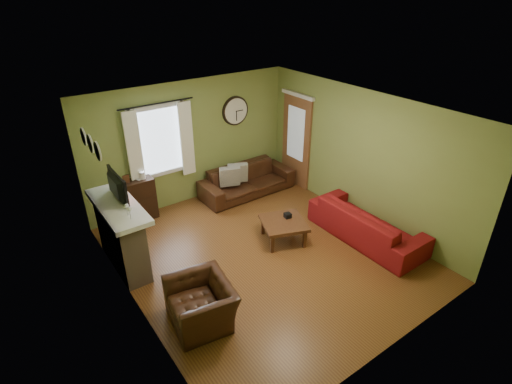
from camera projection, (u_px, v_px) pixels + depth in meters
floor at (265, 254)px, 7.11m from camera, size 4.60×5.20×0.00m
ceiling at (266, 112)px, 5.88m from camera, size 4.60×5.20×0.00m
wall_left at (127, 236)px, 5.31m from camera, size 0.00×5.20×2.60m
wall_right at (361, 157)px, 7.68m from camera, size 0.00×5.20×2.60m
wall_back at (191, 143)px, 8.36m from camera, size 4.60×0.00×2.60m
wall_front at (399, 274)px, 4.63m from camera, size 4.60×0.00×2.60m
fireplace at (122, 238)px, 6.59m from camera, size 0.40×1.40×1.10m
firebox at (135, 246)px, 6.81m from camera, size 0.04×0.60×0.55m
mantel at (118, 206)px, 6.33m from camera, size 0.58×1.60×0.08m
tv at (113, 191)px, 6.35m from camera, size 0.08×0.60×0.35m
tv_screen at (118, 186)px, 6.36m from camera, size 0.02×0.62×0.36m
medallion_left at (98, 151)px, 5.45m from camera, size 0.28×0.28×0.03m
medallion_mid at (90, 144)px, 5.70m from camera, size 0.28×0.28×0.03m
medallion_right at (84, 137)px, 5.95m from camera, size 0.28×0.28×0.03m
window_pane at (159, 141)px, 7.89m from camera, size 1.00×0.02×1.30m
curtain_rod at (157, 104)px, 7.46m from camera, size 0.03×0.03×1.50m
curtain_left at (134, 151)px, 7.56m from camera, size 0.28×0.04×1.55m
curtain_right at (187, 139)px, 8.13m from camera, size 0.28×0.04×1.55m
wall_clock at (236, 111)px, 8.65m from camera, size 0.64×0.06×0.64m
door at (296, 142)px, 9.11m from camera, size 0.05×0.90×2.10m
bookshelf at (137, 201)px, 7.94m from camera, size 0.73×0.31×0.87m
book at (133, 176)px, 7.74m from camera, size 0.26×0.29×0.02m
sofa_brown at (247, 180)px, 9.01m from camera, size 2.14×0.84×0.63m
pillow_left at (230, 176)px, 8.64m from camera, size 0.46×0.28×0.44m
pillow_right at (238, 173)px, 8.81m from camera, size 0.45×0.30×0.44m
sofa_red at (367, 223)px, 7.40m from camera, size 0.88×2.25×0.66m
armchair at (201, 303)px, 5.60m from camera, size 0.97×1.07×0.62m
coffee_table at (283, 231)px, 7.39m from camera, size 0.99×0.99×0.41m
tissue_box at (288, 218)px, 7.43m from camera, size 0.13×0.13×0.09m
wine_glass_a at (130, 213)px, 5.87m from camera, size 0.07×0.07×0.21m
wine_glass_b at (127, 210)px, 5.96m from camera, size 0.07×0.07×0.20m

